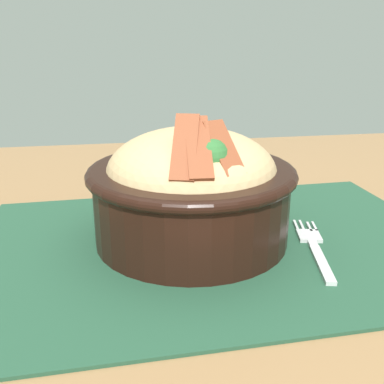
{
  "coord_description": "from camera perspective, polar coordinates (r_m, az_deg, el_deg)",
  "views": [
    {
      "loc": [
        -0.11,
        -0.4,
        0.9
      ],
      "look_at": [
        -0.04,
        -0.0,
        0.76
      ],
      "focal_mm": 41.62,
      "sensor_mm": 36.0,
      "label": 1
    }
  ],
  "objects": [
    {
      "name": "table",
      "position": [
        0.49,
        5.12,
        -12.58
      ],
      "size": [
        1.06,
        0.91,
        0.71
      ],
      "color": "olive",
      "rests_on": "ground_plane"
    },
    {
      "name": "placemat",
      "position": [
        0.44,
        3.34,
        -6.64
      ],
      "size": [
        0.47,
        0.32,
        0.0
      ],
      "primitive_type": "cube",
      "rotation": [
        0.0,
        0.0,
        0.03
      ],
      "color": "#1E422D",
      "rests_on": "table"
    },
    {
      "name": "fork",
      "position": [
        0.45,
        15.29,
        -6.58
      ],
      "size": [
        0.04,
        0.13,
        0.0
      ],
      "color": "#B5B5B5",
      "rests_on": "placemat"
    },
    {
      "name": "bowl",
      "position": [
        0.43,
        0.03,
        0.5
      ],
      "size": [
        0.22,
        0.22,
        0.13
      ],
      "color": "black",
      "rests_on": "placemat"
    }
  ]
}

